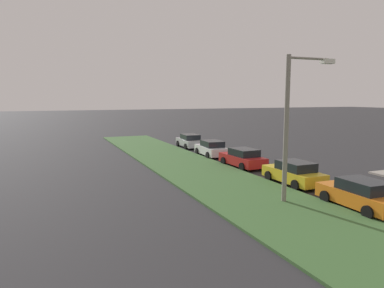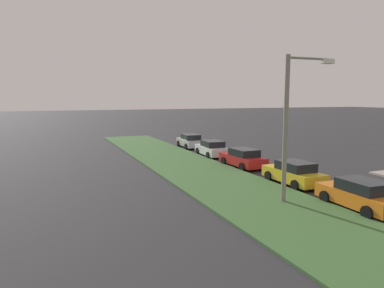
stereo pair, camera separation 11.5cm
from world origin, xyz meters
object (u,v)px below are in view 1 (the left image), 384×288
object	(u,v)px
parked_car_yellow	(294,173)
parked_car_red	(243,158)
parked_car_white	(212,149)
parked_car_orange	(361,195)
streetlight	(292,118)
parked_car_silver	(190,141)

from	to	relation	value
parked_car_yellow	parked_car_red	xyz separation A→B (m)	(6.00, 0.10, 0.00)
parked_car_white	parked_car_orange	bearing A→B (deg)	-177.29
parked_car_white	streetlight	world-z (taller)	streetlight
parked_car_yellow	parked_car_white	world-z (taller)	same
parked_car_silver	parked_car_red	bearing A→B (deg)	-178.65
parked_car_yellow	parked_car_silver	size ratio (longest dim) A/B	0.98
parked_car_silver	streetlight	xyz separation A→B (m)	(-20.66, 2.93, 3.67)
parked_car_yellow	parked_car_silver	distance (m)	17.61
parked_car_red	parked_car_yellow	bearing A→B (deg)	178.37
parked_car_orange	parked_car_silver	bearing A→B (deg)	1.05
parked_car_orange	parked_car_red	xyz separation A→B (m)	(11.27, -0.11, 0.00)
streetlight	parked_car_silver	bearing A→B (deg)	-8.07
parked_car_white	parked_car_silver	xyz separation A→B (m)	(6.01, -0.29, 0.00)
parked_car_silver	streetlight	distance (m)	21.19
parked_car_white	streetlight	size ratio (longest dim) A/B	0.59
parked_car_red	parked_car_white	distance (m)	5.60
streetlight	parked_car_orange	bearing A→B (deg)	-131.53
parked_car_red	parked_car_silver	size ratio (longest dim) A/B	1.00
parked_car_yellow	parked_car_red	distance (m)	6.00
parked_car_red	parked_car_white	xyz separation A→B (m)	(5.60, -0.02, 0.00)
parked_car_white	streetlight	bearing A→B (deg)	172.95
parked_car_red	streetlight	size ratio (longest dim) A/B	0.58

